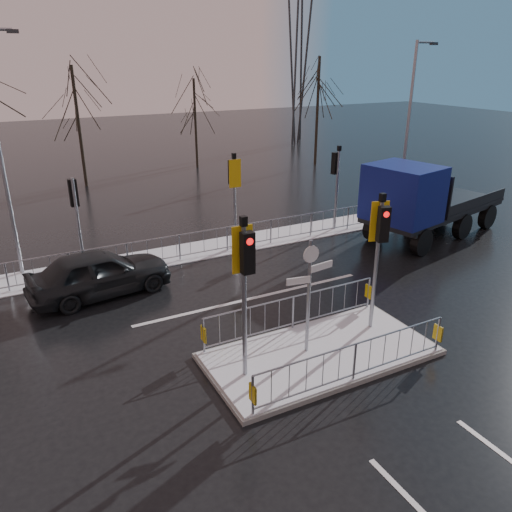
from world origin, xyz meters
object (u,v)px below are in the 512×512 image
car_far_lane (100,273)px  street_lamp_right (409,125)px  flatbed_truck (416,200)px  traffic_island (320,343)px  street_lamp_left (1,148)px

car_far_lane → street_lamp_right: 15.44m
car_far_lane → flatbed_truck: (12.76, -0.91, 1.02)m
traffic_island → flatbed_truck: (8.48, 5.46, 1.40)m
flatbed_truck → street_lamp_left: (-14.90, 4.03, 2.70)m
traffic_island → street_lamp_left: size_ratio=0.73×
traffic_island → street_lamp_right: (10.58, 8.49, 4.00)m
street_lamp_right → street_lamp_left: bearing=176.6°
car_far_lane → street_lamp_right: street_lamp_right is taller
traffic_island → car_far_lane: size_ratio=1.32×
street_lamp_right → street_lamp_left: size_ratio=0.98×
car_far_lane → street_lamp_right: size_ratio=0.57×
flatbed_truck → street_lamp_right: size_ratio=0.96×
street_lamp_left → street_lamp_right: bearing=-3.4°
traffic_island → street_lamp_left: (-6.42, 9.49, 4.10)m
street_lamp_right → street_lamp_left: 17.03m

